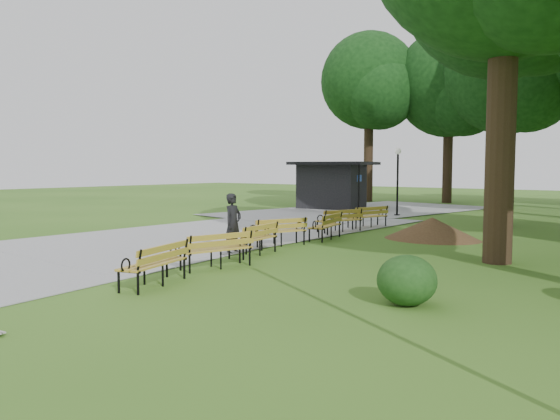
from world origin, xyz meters
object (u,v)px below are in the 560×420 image
Objects in this scene: bench_3 at (278,231)px; bench_5 at (339,220)px; bench_1 at (216,250)px; bench_6 at (367,217)px; dirt_mound at (432,228)px; person at (233,223)px; bench_0 at (153,264)px; bench_4 at (325,226)px; bench_2 at (253,239)px; kiosk at (332,185)px; lamp_post at (398,167)px.

bench_5 is at bearing -153.73° from bench_3.
bench_1 is 1.00× the size of bench_5.
bench_5 is at bearing 14.25° from bench_6.
bench_6 is at bearing 152.39° from dirt_mound.
person is at bearing 19.04° from bench_3.
person is at bearing 22.84° from bench_5.
person reaches higher than bench_0.
bench_0 is 1.00× the size of bench_6.
dirt_mound is 1.41× the size of bench_6.
bench_3 is 1.00× the size of bench_6.
dirt_mound is 8.42m from bench_1.
bench_3 is 2.21m from bench_4.
bench_1 and bench_2 have the same top height.
bench_1 is at bearing 173.64° from bench_0.
bench_1 and bench_4 have the same top height.
kiosk is at bearing 19.14° from person.
bench_5 is (-0.35, 4.13, 0.00)m from bench_3.
bench_0 is at bearing -98.96° from dirt_mound.
lamp_post reaches higher than bench_5.
kiosk reaches higher than bench_4.
bench_5 is at bearing -1.43° from person.
bench_1 is 1.00× the size of bench_2.
lamp_post is at bearing -150.03° from bench_6.
bench_1 is 6.07m from bench_4.
bench_0 is at bearing -78.25° from kiosk.
bench_1 is 8.10m from bench_5.
kiosk is 11.76m from bench_5.
bench_0 is 2.22m from bench_1.
bench_0 and bench_1 have the same top height.
dirt_mound is at bearing 165.73° from bench_3.
bench_2 reaches higher than dirt_mound.
bench_3 is (1.62, -11.59, -1.94)m from lamp_post.
lamp_post is 9.78m from bench_4.
lamp_post is 11.86m from bench_3.
person is 0.88× the size of bench_3.
bench_4 is at bearing 24.49° from bench_6.
bench_6 is (-1.41, 9.96, 0.00)m from bench_1.
dirt_mound is at bearing -54.74° from kiosk.
bench_2 is 4.01m from bench_4.
bench_2 is at bearing 22.24° from bench_6.
bench_6 is at bearing 177.84° from bench_2.
bench_0 is at bearing -79.96° from lamp_post.
bench_4 is at bearing -69.61° from kiosk.
bench_0 is 1.00× the size of bench_5.
bench_4 is (0.37, 4.10, -0.40)m from person.
bench_5 is (-0.64, 1.94, 0.00)m from bench_4.
bench_1 is 1.00× the size of bench_3.
bench_1 is 1.00× the size of bench_6.
bench_1 is at bearing -76.77° from kiosk.
person is at bearing -77.80° from kiosk.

